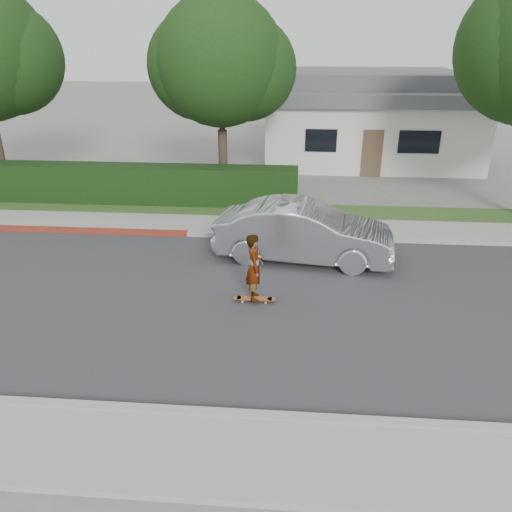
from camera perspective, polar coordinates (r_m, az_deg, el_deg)
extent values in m
plane|color=slate|center=(12.92, -15.87, -4.36)|extent=(120.00, 120.00, 0.00)
cube|color=#2D2D30|center=(12.92, -15.87, -4.34)|extent=(60.00, 8.00, 0.01)
cube|color=#9E9E99|center=(9.79, -24.02, -15.26)|extent=(60.00, 0.20, 0.15)
cube|color=gray|center=(9.23, -26.61, -18.68)|extent=(60.00, 1.60, 0.12)
cube|color=#9E9E99|center=(16.43, -11.24, 2.62)|extent=(60.00, 0.20, 0.15)
cube|color=maroon|center=(18.40, -26.44, 2.85)|extent=(12.00, 0.21, 0.15)
cube|color=gray|center=(17.24, -10.47, 3.66)|extent=(60.00, 1.60, 0.12)
cube|color=#2D4C1E|center=(18.71, -9.27, 5.34)|extent=(60.00, 1.60, 0.10)
cube|color=black|center=(19.96, -17.50, 7.83)|extent=(15.00, 1.00, 1.50)
cylinder|color=#33261C|center=(22.96, -27.17, 9.88)|extent=(0.36, 0.36, 2.70)
sphere|color=black|center=(22.31, -26.58, 19.53)|extent=(4.16, 4.16, 4.16)
cylinder|color=#33261C|center=(20.36, -3.77, 10.68)|extent=(0.36, 0.36, 2.52)
cylinder|color=#33261C|center=(20.01, -3.92, 15.95)|extent=(0.24, 0.24, 2.10)
sphere|color=black|center=(19.84, -4.09, 21.36)|extent=(4.80, 4.80, 4.80)
sphere|color=black|center=(20.37, -6.28, 20.79)|extent=(4.08, 4.08, 4.08)
sphere|color=black|center=(20.04, -1.21, 20.58)|extent=(3.84, 3.84, 3.84)
cube|color=beige|center=(27.22, 12.50, 14.08)|extent=(10.00, 8.00, 3.00)
cube|color=#4C4C51|center=(26.98, 12.85, 17.84)|extent=(10.60, 8.60, 0.60)
cube|color=#4C4C51|center=(26.93, 12.98, 19.11)|extent=(8.40, 6.40, 0.80)
cube|color=black|center=(23.03, 7.44, 12.96)|extent=(1.40, 0.06, 1.00)
cube|color=black|center=(23.63, 18.15, 12.28)|extent=(1.80, 0.06, 1.00)
cube|color=brown|center=(23.37, 13.11, 11.32)|extent=(0.90, 0.06, 2.10)
cylinder|color=#E6903F|center=(12.08, -1.55, -5.25)|extent=(0.06, 0.03, 0.06)
cylinder|color=#E6903F|center=(12.22, -1.47, -4.89)|extent=(0.06, 0.03, 0.06)
cylinder|color=#E6903F|center=(12.04, 1.11, -5.35)|extent=(0.06, 0.03, 0.06)
cylinder|color=#E6903F|center=(12.18, 1.16, -4.99)|extent=(0.06, 0.03, 0.06)
cube|color=silver|center=(12.13, -1.51, -4.91)|extent=(0.05, 0.17, 0.02)
cube|color=silver|center=(12.09, 1.14, -5.01)|extent=(0.05, 0.17, 0.02)
cube|color=brown|center=(12.10, -0.19, -4.87)|extent=(0.84, 0.21, 0.02)
cylinder|color=brown|center=(12.13, -2.17, -4.79)|extent=(0.21, 0.21, 0.02)
cylinder|color=brown|center=(12.07, 1.80, -4.94)|extent=(0.21, 0.21, 0.02)
imported|color=white|center=(11.72, -0.19, -1.29)|extent=(0.47, 0.65, 1.65)
imported|color=#B9BBC1|center=(14.17, 5.49, 2.74)|extent=(5.20, 2.41, 1.65)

